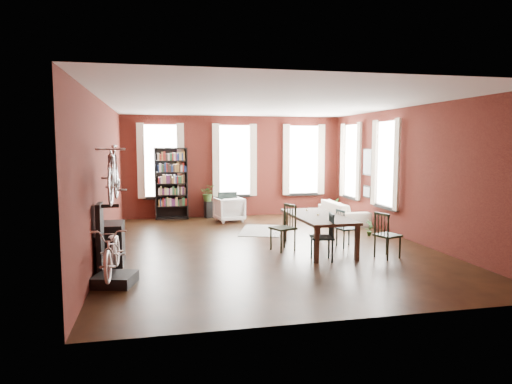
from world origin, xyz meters
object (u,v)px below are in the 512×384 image
object	(u,v)px
bookshelf	(171,184)
white_armchair	(229,208)
dining_table	(318,233)
dining_chair_a	(322,237)
dining_chair_b	(283,228)
bike_trainer	(115,280)
console_table	(113,244)
cream_sofa	(343,209)
bicycle_floor	(112,228)
plant_stand	(209,209)
dining_chair_c	(388,235)
dining_chair_d	(347,228)

from	to	relation	value
bookshelf	white_armchair	distance (m)	1.99
dining_table	dining_chair_a	size ratio (longest dim) A/B	2.38
dining_chair_b	bookshelf	xyz separation A→B (m)	(-2.23, 4.80, 0.60)
bike_trainer	console_table	world-z (taller)	console_table
dining_table	console_table	world-z (taller)	console_table
cream_sofa	bike_trainer	xyz separation A→B (m)	(-6.08, -4.89, -0.32)
console_table	bicycle_floor	xyz separation A→B (m)	(0.13, -1.39, 0.56)
white_armchair	console_table	size ratio (longest dim) A/B	1.00
dining_chair_b	cream_sofa	distance (m)	4.13
dining_table	dining_chair_b	distance (m)	0.77
dining_chair_b	plant_stand	distance (m)	4.91
dining_chair_c	bike_trainer	bearing A→B (deg)	78.55
bookshelf	bike_trainer	distance (m)	6.76
console_table	bike_trainer	bearing A→B (deg)	-83.92
dining_chair_c	cream_sofa	distance (m)	4.25
console_table	cream_sofa	bearing A→B (deg)	29.33
dining_table	cream_sofa	distance (m)	3.77
plant_stand	bicycle_floor	distance (m)	7.00
dining_chair_a	cream_sofa	distance (m)	4.67
console_table	dining_chair_c	bearing A→B (deg)	-7.05
dining_chair_a	bookshelf	size ratio (longest dim) A/B	0.43
dining_table	dining_chair_d	distance (m)	0.75
dining_chair_a	dining_chair_d	xyz separation A→B (m)	(0.97, 1.03, -0.05)
dining_table	dining_chair_c	bearing A→B (deg)	-40.84
dining_table	console_table	xyz separation A→B (m)	(-4.26, -0.28, 0.02)
bookshelf	cream_sofa	world-z (taller)	bookshelf
bookshelf	console_table	size ratio (longest dim) A/B	2.75
bookshelf	cream_sofa	xyz separation A→B (m)	(4.95, -1.70, -0.69)
dining_chair_b	dining_chair_d	xyz separation A→B (m)	(1.49, 0.02, -0.07)
dining_chair_a	dining_chair_c	size ratio (longest dim) A/B	1.02
dining_chair_d	cream_sofa	bearing A→B (deg)	-29.04
bicycle_floor	cream_sofa	bearing A→B (deg)	40.81
cream_sofa	bicycle_floor	distance (m)	7.84
dining_table	dining_chair_d	size ratio (longest dim) A/B	2.65
dining_chair_b	dining_chair_d	size ratio (longest dim) A/B	1.17
dining_chair_d	cream_sofa	distance (m)	3.31
white_armchair	plant_stand	xyz separation A→B (m)	(-0.51, 0.82, -0.14)
console_table	plant_stand	distance (m)	5.72
dining_chair_b	cream_sofa	xyz separation A→B (m)	(2.72, 3.10, -0.09)
bike_trainer	bicycle_floor	bearing A→B (deg)	-175.45
console_table	plant_stand	bearing A→B (deg)	64.87
dining_chair_d	bookshelf	bearing A→B (deg)	30.63
cream_sofa	plant_stand	distance (m)	4.16
dining_chair_d	plant_stand	xyz separation A→B (m)	(-2.57, 4.76, -0.16)
dining_chair_a	dining_chair_d	bearing A→B (deg)	146.98
dining_chair_b	white_armchair	xyz separation A→B (m)	(-0.56, 3.96, -0.10)
dining_chair_d	bike_trainer	size ratio (longest dim) A/B	1.37
dining_chair_d	dining_chair_c	bearing A→B (deg)	-166.36
dining_chair_a	dining_chair_d	size ratio (longest dim) A/B	1.11
dining_chair_a	bicycle_floor	distance (m)	4.00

